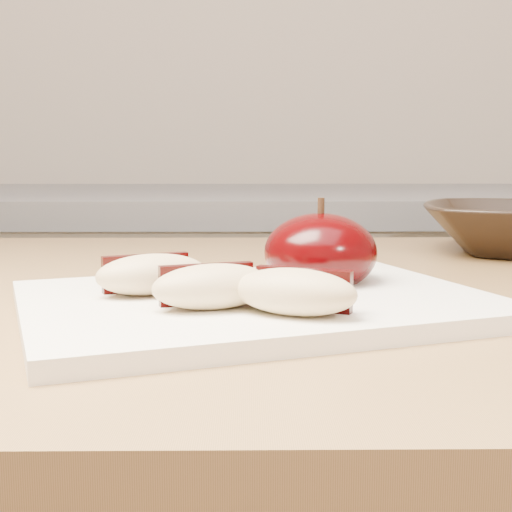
{
  "coord_description": "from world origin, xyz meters",
  "views": [
    {
      "loc": [
        0.06,
        -0.05,
        1.0
      ],
      "look_at": [
        0.06,
        0.4,
        0.94
      ],
      "focal_mm": 50.0,
      "sensor_mm": 36.0,
      "label": 1
    }
  ],
  "objects": [
    {
      "name": "apple_wedge_b",
      "position": [
        0.04,
        0.36,
        0.92
      ],
      "size": [
        0.08,
        0.06,
        0.03
      ],
      "rotation": [
        0.0,
        0.0,
        0.32
      ],
      "color": "#CDB282",
      "rests_on": "cutting_board"
    },
    {
      "name": "apple_half",
      "position": [
        0.11,
        0.45,
        0.93
      ],
      "size": [
        0.09,
        0.09,
        0.07
      ],
      "rotation": [
        0.0,
        0.0,
        0.12
      ],
      "color": "black",
      "rests_on": "cutting_board"
    },
    {
      "name": "back_cabinet",
      "position": [
        0.0,
        1.2,
        0.47
      ],
      "size": [
        2.4,
        0.62,
        0.94
      ],
      "color": "silver",
      "rests_on": "ground"
    },
    {
      "name": "apple_wedge_c",
      "position": [
        0.09,
        0.34,
        0.92
      ],
      "size": [
        0.08,
        0.06,
        0.03
      ],
      "rotation": [
        0.0,
        0.0,
        -0.43
      ],
      "color": "#CDB282",
      "rests_on": "cutting_board"
    },
    {
      "name": "cutting_board",
      "position": [
        0.06,
        0.4,
        0.91
      ],
      "size": [
        0.34,
        0.3,
        0.01
      ],
      "primitive_type": "cube",
      "rotation": [
        0.0,
        0.0,
        0.34
      ],
      "color": "white",
      "rests_on": "island_counter"
    },
    {
      "name": "apple_wedge_a",
      "position": [
        -0.0,
        0.4,
        0.92
      ],
      "size": [
        0.08,
        0.06,
        0.03
      ],
      "rotation": [
        0.0,
        0.0,
        0.41
      ],
      "color": "#CDB282",
      "rests_on": "cutting_board"
    }
  ]
}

